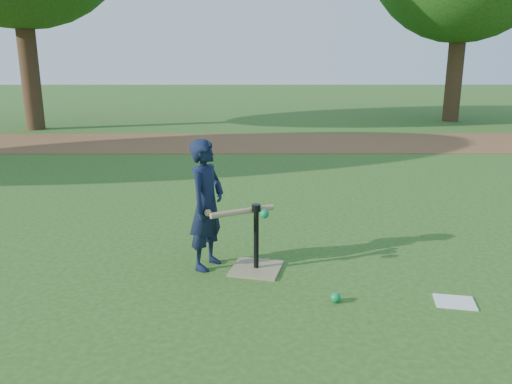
{
  "coord_description": "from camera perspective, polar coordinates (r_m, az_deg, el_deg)",
  "views": [
    {
      "loc": [
        0.14,
        -4.12,
        1.82
      ],
      "look_at": [
        0.17,
        0.38,
        0.65
      ],
      "focal_mm": 35.0,
      "sensor_mm": 36.0,
      "label": 1
    }
  ],
  "objects": [
    {
      "name": "batting_tee",
      "position": [
        4.53,
        0.02,
        -7.58
      ],
      "size": [
        0.52,
        0.52,
        0.61
      ],
      "color": "#897C57",
      "rests_on": "ground"
    },
    {
      "name": "swing_action",
      "position": [
        4.35,
        -1.45,
        -2.31
      ],
      "size": [
        0.61,
        0.31,
        0.08
      ],
      "color": "tan",
      "rests_on": "ground"
    },
    {
      "name": "child",
      "position": [
        4.47,
        -5.66,
        -1.46
      ],
      "size": [
        0.43,
        0.51,
        1.18
      ],
      "primitive_type": "imported",
      "rotation": [
        0.0,
        0.0,
        1.15
      ],
      "color": "black",
      "rests_on": "ground"
    },
    {
      "name": "clipboard",
      "position": [
        4.28,
        21.77,
        -11.59
      ],
      "size": [
        0.34,
        0.29,
        0.01
      ],
      "primitive_type": "cube",
      "rotation": [
        0.0,
        0.0,
        -0.21
      ],
      "color": "silver",
      "rests_on": "ground"
    },
    {
      "name": "ground",
      "position": [
        4.51,
        -2.14,
        -9.24
      ],
      "size": [
        80.0,
        80.0,
        0.0
      ],
      "primitive_type": "plane",
      "color": "#285116",
      "rests_on": "ground"
    },
    {
      "name": "dirt_strip",
      "position": [
        11.76,
        -1.02,
        5.68
      ],
      "size": [
        24.0,
        3.0,
        0.01
      ],
      "primitive_type": "cube",
      "color": "brown",
      "rests_on": "ground"
    },
    {
      "name": "wiffle_ball_ground",
      "position": [
        4.03,
        9.09,
        -11.83
      ],
      "size": [
        0.08,
        0.08,
        0.08
      ],
      "primitive_type": "sphere",
      "color": "#0B7F44",
      "rests_on": "ground"
    }
  ]
}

